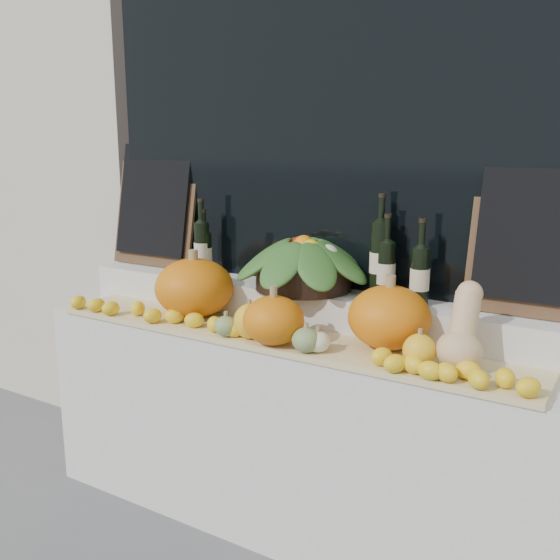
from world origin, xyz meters
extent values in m
cube|color=beige|center=(0.00, 2.25, 2.25)|extent=(7.00, 0.90, 4.50)
cube|color=black|center=(0.00, 1.80, 1.90)|extent=(2.40, 0.04, 2.10)
cube|color=black|center=(0.00, 1.77, 1.90)|extent=(2.20, 0.02, 2.00)
cube|color=silver|center=(0.00, 1.52, 0.44)|extent=(2.30, 0.55, 0.88)
cube|color=silver|center=(0.00, 1.68, 0.96)|extent=(2.30, 0.25, 0.16)
cube|color=tan|center=(0.00, 1.40, 0.89)|extent=(2.10, 0.32, 0.02)
ellipsoid|color=orange|center=(-0.44, 1.45, 1.03)|extent=(0.35, 0.35, 0.26)
ellipsoid|color=orange|center=(0.46, 1.49, 1.02)|extent=(0.38, 0.38, 0.24)
ellipsoid|color=orange|center=(0.06, 1.30, 1.00)|extent=(0.31, 0.31, 0.19)
ellipsoid|color=tan|center=(0.75, 1.38, 0.98)|extent=(0.16, 0.16, 0.14)
cylinder|color=tan|center=(0.75, 1.43, 1.09)|extent=(0.09, 0.14, 0.18)
sphere|color=tan|center=(0.75, 1.47, 1.16)|extent=(0.09, 0.09, 0.09)
ellipsoid|color=#2C5A1B|center=(0.22, 1.28, 0.95)|extent=(0.11, 0.11, 0.09)
cylinder|color=#8E754D|center=(0.22, 1.28, 1.01)|extent=(0.02, 0.02, 0.02)
ellipsoid|color=#2C5A1B|center=(-0.15, 1.28, 0.95)|extent=(0.09, 0.09, 0.08)
cylinder|color=#8E754D|center=(-0.15, 1.28, 1.00)|extent=(0.02, 0.02, 0.02)
ellipsoid|color=beige|center=(0.03, 1.30, 0.94)|extent=(0.09, 0.09, 0.07)
cylinder|color=#8E754D|center=(0.03, 1.30, 0.98)|extent=(0.02, 0.02, 0.02)
ellipsoid|color=yellow|center=(-0.05, 1.31, 0.98)|extent=(0.13, 0.13, 0.14)
cylinder|color=#8E754D|center=(-0.05, 1.31, 1.06)|extent=(0.02, 0.02, 0.02)
ellipsoid|color=beige|center=(0.25, 1.30, 0.94)|extent=(0.09, 0.09, 0.08)
cylinder|color=#8E754D|center=(0.25, 1.30, 1.00)|extent=(0.02, 0.02, 0.02)
ellipsoid|color=yellow|center=(0.63, 1.34, 0.97)|extent=(0.12, 0.12, 0.12)
cylinder|color=#8E754D|center=(0.63, 1.34, 1.04)|extent=(0.02, 0.02, 0.02)
cylinder|color=black|center=(-0.01, 1.66, 1.10)|extent=(0.41, 0.41, 0.11)
cylinder|color=black|center=(-0.56, 1.65, 1.17)|extent=(0.07, 0.07, 0.25)
cylinder|color=black|center=(-0.56, 1.65, 1.34)|extent=(0.03, 0.03, 0.10)
cylinder|color=beige|center=(-0.56, 1.65, 1.16)|extent=(0.08, 0.08, 0.08)
cylinder|color=black|center=(-0.56, 1.65, 1.40)|extent=(0.03, 0.03, 0.02)
cylinder|color=black|center=(-0.55, 1.66, 1.14)|extent=(0.07, 0.07, 0.20)
cylinder|color=black|center=(-0.55, 1.66, 1.29)|extent=(0.03, 0.03, 0.10)
cylinder|color=beige|center=(-0.55, 1.66, 1.13)|extent=(0.08, 0.08, 0.08)
cylinder|color=black|center=(-0.55, 1.66, 1.35)|extent=(0.03, 0.03, 0.02)
cylinder|color=black|center=(0.33, 1.69, 1.19)|extent=(0.08, 0.08, 0.31)
cylinder|color=black|center=(0.33, 1.69, 1.40)|extent=(0.03, 0.03, 0.10)
cylinder|color=beige|center=(0.33, 1.69, 1.18)|extent=(0.08, 0.08, 0.08)
cylinder|color=black|center=(0.33, 1.69, 1.46)|extent=(0.03, 0.03, 0.02)
cylinder|color=black|center=(0.36, 1.68, 1.16)|extent=(0.07, 0.07, 0.23)
cylinder|color=black|center=(0.36, 1.68, 1.32)|extent=(0.03, 0.03, 0.10)
cylinder|color=beige|center=(0.36, 1.68, 1.15)|extent=(0.08, 0.08, 0.08)
cylinder|color=black|center=(0.36, 1.68, 1.38)|extent=(0.03, 0.03, 0.02)
cylinder|color=black|center=(0.51, 1.66, 1.15)|extent=(0.07, 0.07, 0.23)
cylinder|color=black|center=(0.51, 1.66, 1.32)|extent=(0.03, 0.03, 0.10)
cylinder|color=beige|center=(0.51, 1.66, 1.14)|extent=(0.08, 0.08, 0.08)
cylinder|color=black|center=(0.51, 1.66, 1.37)|extent=(0.03, 0.03, 0.02)
cube|color=#4C331E|center=(-0.92, 1.75, 1.35)|extent=(0.50, 0.14, 0.61)
cube|color=black|center=(-0.92, 1.73, 1.38)|extent=(0.44, 0.13, 0.55)
cube|color=#4C331E|center=(0.92, 1.75, 1.35)|extent=(0.50, 0.14, 0.61)
cube|color=black|center=(0.92, 1.73, 1.38)|extent=(0.44, 0.13, 0.55)
camera|label=1|loc=(1.27, -0.64, 1.67)|focal=40.00mm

